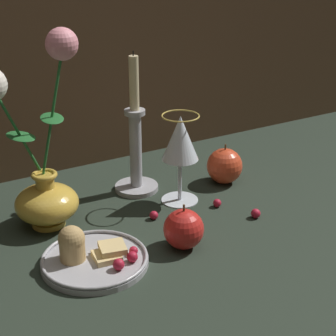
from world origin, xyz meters
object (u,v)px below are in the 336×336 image
(vase, at_px, (41,168))
(candlestick, at_px, (136,150))
(apple_beside_vase, at_px, (225,166))
(plate_with_pastries, at_px, (91,256))
(wine_glass, at_px, (180,142))
(apple_near_glass, at_px, (184,229))

(vase, xyz_separation_m, candlestick, (0.22, 0.05, -0.03))
(vase, relative_size, apple_beside_vase, 4.04)
(vase, bearing_deg, plate_with_pastries, -82.66)
(wine_glass, relative_size, apple_near_glass, 2.21)
(wine_glass, bearing_deg, plate_with_pastries, -152.79)
(apple_beside_vase, relative_size, apple_near_glass, 1.08)
(plate_with_pastries, relative_size, candlestick, 0.60)
(apple_beside_vase, xyz_separation_m, apple_near_glass, (-0.22, -0.18, -0.00))
(plate_with_pastries, height_order, wine_glass, wine_glass)
(apple_near_glass, bearing_deg, apple_beside_vase, 40.40)
(plate_with_pastries, distance_m, wine_glass, 0.30)
(wine_glass, bearing_deg, apple_beside_vase, 11.63)
(plate_with_pastries, bearing_deg, apple_near_glass, -10.36)
(wine_glass, bearing_deg, candlestick, 120.92)
(candlestick, height_order, apple_near_glass, candlestick)
(wine_glass, bearing_deg, apple_near_glass, -118.89)
(plate_with_pastries, height_order, apple_near_glass, apple_near_glass)
(vase, relative_size, plate_with_pastries, 2.02)
(vase, distance_m, candlestick, 0.22)
(plate_with_pastries, bearing_deg, candlestick, 48.17)
(apple_beside_vase, bearing_deg, wine_glass, -168.37)
(vase, relative_size, candlestick, 1.22)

